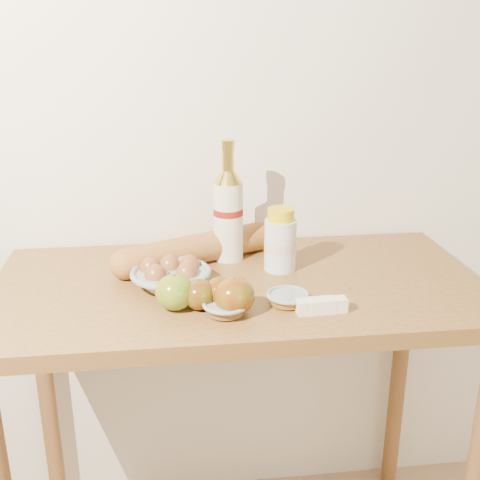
# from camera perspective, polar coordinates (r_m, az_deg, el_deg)

# --- Properties ---
(back_wall) EXTENTS (3.50, 0.02, 2.60)m
(back_wall) POSITION_cam_1_polar(r_m,az_deg,el_deg) (1.69, -1.53, 13.14)
(back_wall) COLOR #EDE5CE
(back_wall) RESTS_ON ground
(table) EXTENTS (1.20, 0.60, 0.90)m
(table) POSITION_cam_1_polar(r_m,az_deg,el_deg) (1.54, -0.14, -8.19)
(table) COLOR olive
(table) RESTS_ON ground
(bourbon_bottle) EXTENTS (0.08, 0.08, 0.32)m
(bourbon_bottle) POSITION_cam_1_polar(r_m,az_deg,el_deg) (1.58, -1.13, 2.65)
(bourbon_bottle) COLOR beige
(bourbon_bottle) RESTS_ON table
(cream_bottle) EXTENTS (0.09, 0.09, 0.16)m
(cream_bottle) POSITION_cam_1_polar(r_m,az_deg,el_deg) (1.53, 3.84, -0.14)
(cream_bottle) COLOR silver
(cream_bottle) RESTS_ON table
(egg_bowl) EXTENTS (0.20, 0.20, 0.07)m
(egg_bowl) POSITION_cam_1_polar(r_m,az_deg,el_deg) (1.45, -6.58, -3.36)
(egg_bowl) COLOR gray
(egg_bowl) RESTS_ON table
(baguette) EXTENTS (0.46, 0.27, 0.08)m
(baguette) POSITION_cam_1_polar(r_m,az_deg,el_deg) (1.58, -4.22, -0.87)
(baguette) COLOR #BB7D39
(baguette) RESTS_ON table
(apple_yellowgreen) EXTENTS (0.10, 0.10, 0.08)m
(apple_yellowgreen) POSITION_cam_1_polar(r_m,az_deg,el_deg) (1.34, -6.20, -4.93)
(apple_yellowgreen) COLOR olive
(apple_yellowgreen) RESTS_ON table
(apple_redgreen_front) EXTENTS (0.08, 0.08, 0.07)m
(apple_redgreen_front) POSITION_cam_1_polar(r_m,az_deg,el_deg) (1.34, -3.88, -5.17)
(apple_redgreen_front) COLOR maroon
(apple_redgreen_front) RESTS_ON table
(apple_redgreen_right) EXTENTS (0.10, 0.10, 0.08)m
(apple_redgreen_right) POSITION_cam_1_polar(r_m,az_deg,el_deg) (1.31, -0.54, -5.32)
(apple_redgreen_right) COLOR #990D08
(apple_redgreen_right) RESTS_ON table
(sugar_bowl) EXTENTS (0.11, 0.11, 0.03)m
(sugar_bowl) POSITION_cam_1_polar(r_m,az_deg,el_deg) (1.32, -1.37, -6.43)
(sugar_bowl) COLOR #8D9A96
(sugar_bowl) RESTS_ON table
(syrup_bowl) EXTENTS (0.12, 0.12, 0.03)m
(syrup_bowl) POSITION_cam_1_polar(r_m,az_deg,el_deg) (1.37, 4.54, -5.52)
(syrup_bowl) COLOR gray
(syrup_bowl) RESTS_ON table
(butter_stick) EXTENTS (0.11, 0.04, 0.03)m
(butter_stick) POSITION_cam_1_polar(r_m,az_deg,el_deg) (1.34, 7.75, -6.19)
(butter_stick) COLOR #F2EDBB
(butter_stick) RESTS_ON table
(apple_extra) EXTENTS (0.08, 0.08, 0.07)m
(apple_extra) POSITION_cam_1_polar(r_m,az_deg,el_deg) (1.35, -1.86, -4.93)
(apple_extra) COLOR maroon
(apple_extra) RESTS_ON table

